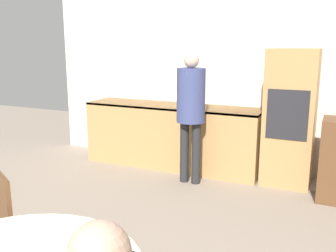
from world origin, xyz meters
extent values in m
cube|color=silver|center=(0.00, 5.31, 1.30)|extent=(6.04, 0.05, 2.60)
cube|color=tan|center=(-0.89, 4.96, 0.45)|extent=(2.57, 0.60, 0.91)
cube|color=black|center=(-0.89, 4.96, 0.89)|extent=(2.57, 0.60, 0.03)
cube|color=tan|center=(0.74, 4.97, 0.86)|extent=(0.60, 0.58, 1.71)
cube|color=#28282D|center=(0.74, 4.68, 0.94)|extent=(0.48, 0.01, 0.60)
cube|color=brown|center=(-0.70, 1.79, 0.69)|extent=(0.35, 0.21, 0.48)
cylinder|color=#262628|center=(-0.48, 4.45, 0.40)|extent=(0.11, 0.11, 0.80)
cylinder|color=#262628|center=(-0.32, 4.45, 0.40)|extent=(0.11, 0.11, 0.80)
cylinder|color=#3D477A|center=(-0.40, 4.45, 1.14)|extent=(0.36, 0.36, 0.67)
sphere|color=beige|center=(-0.40, 4.45, 1.57)|extent=(0.19, 0.19, 0.19)
camera|label=1|loc=(1.28, 0.14, 1.76)|focal=40.00mm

